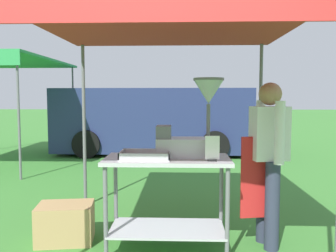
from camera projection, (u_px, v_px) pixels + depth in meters
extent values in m
plane|color=#3D7F33|center=(164.00, 160.00, 8.30)|extent=(70.00, 70.00, 0.00)
cylinder|color=slate|center=(84.00, 127.00, 4.73)|extent=(0.04, 0.04, 2.15)
cylinder|color=slate|center=(260.00, 127.00, 4.64)|extent=(0.04, 0.04, 2.15)
cube|color=red|center=(168.00, 23.00, 3.42)|extent=(2.53, 2.58, 0.05)
cube|color=red|center=(160.00, 2.00, 2.15)|extent=(2.53, 0.02, 0.24)
cube|color=#B7B7BC|center=(167.00, 160.00, 3.37)|extent=(1.19, 0.60, 0.04)
cube|color=#B7B7BC|center=(167.00, 229.00, 3.43)|extent=(1.09, 0.55, 0.02)
cylinder|color=slate|center=(106.00, 213.00, 3.18)|extent=(0.04, 0.04, 0.86)
cylinder|color=slate|center=(227.00, 215.00, 3.14)|extent=(0.04, 0.04, 0.86)
cylinder|color=slate|center=(116.00, 198.00, 3.67)|extent=(0.04, 0.04, 0.86)
cylinder|color=slate|center=(221.00, 199.00, 3.63)|extent=(0.04, 0.04, 0.86)
cube|color=#B7B7BC|center=(146.00, 158.00, 3.32)|extent=(0.47, 0.32, 0.01)
cube|color=#B7B7BC|center=(144.00, 157.00, 3.17)|extent=(0.47, 0.01, 0.06)
cube|color=#B7B7BC|center=(147.00, 152.00, 3.48)|extent=(0.47, 0.01, 0.06)
cube|color=#B7B7BC|center=(121.00, 154.00, 3.33)|extent=(0.01, 0.32, 0.06)
cube|color=#B7B7BC|center=(170.00, 154.00, 3.31)|extent=(0.01, 0.32, 0.06)
torus|color=#EAB251|center=(159.00, 157.00, 3.28)|extent=(0.07, 0.07, 0.02)
torus|color=#EAB251|center=(166.00, 155.00, 3.39)|extent=(0.09, 0.09, 0.02)
torus|color=#EAB251|center=(157.00, 156.00, 3.36)|extent=(0.09, 0.09, 0.02)
torus|color=#EAB251|center=(128.00, 156.00, 3.32)|extent=(0.09, 0.09, 0.02)
torus|color=#EAB251|center=(137.00, 157.00, 3.29)|extent=(0.08, 0.08, 0.02)
torus|color=#EAB251|center=(130.00, 155.00, 3.37)|extent=(0.09, 0.09, 0.02)
torus|color=#EAB251|center=(152.00, 158.00, 3.21)|extent=(0.09, 0.09, 0.02)
cube|color=#B7B7BC|center=(185.00, 147.00, 3.44)|extent=(0.56, 0.28, 0.18)
cube|color=slate|center=(164.00, 132.00, 3.43)|extent=(0.14, 0.22, 0.12)
cylinder|color=slate|center=(208.00, 121.00, 3.41)|extent=(0.04, 0.04, 0.33)
cone|color=#B7B7BC|center=(209.00, 92.00, 3.39)|extent=(0.28, 0.28, 0.22)
cylinder|color=slate|center=(209.00, 79.00, 3.38)|extent=(0.29, 0.29, 0.02)
cube|color=black|center=(212.00, 160.00, 3.19)|extent=(0.08, 0.05, 0.02)
cube|color=white|center=(212.00, 148.00, 3.18)|extent=(0.13, 0.02, 0.21)
cylinder|color=#2D3347|center=(272.00, 206.00, 3.39)|extent=(0.14, 0.14, 0.86)
cylinder|color=#2D3347|center=(264.00, 200.00, 3.59)|extent=(0.14, 0.14, 0.86)
cube|color=silver|center=(269.00, 133.00, 3.43)|extent=(0.37, 0.28, 0.52)
cube|color=red|center=(257.00, 177.00, 3.45)|extent=(0.32, 0.08, 0.80)
cylinder|color=silver|center=(280.00, 133.00, 3.21)|extent=(0.10, 0.10, 0.58)
cylinder|color=silver|center=(260.00, 129.00, 3.65)|extent=(0.10, 0.10, 0.58)
sphere|color=#A87A56|center=(270.00, 94.00, 3.40)|extent=(0.22, 0.22, 0.22)
cube|color=tan|center=(65.00, 223.00, 3.60)|extent=(0.60, 0.47, 0.39)
cube|color=navy|center=(154.00, 119.00, 9.36)|extent=(5.01, 1.99, 1.60)
cube|color=#1E2833|center=(228.00, 104.00, 9.22)|extent=(0.13, 1.62, 0.70)
cylinder|color=black|center=(210.00, 136.00, 10.25)|extent=(0.68, 0.25, 0.68)
cylinder|color=black|center=(215.00, 145.00, 8.39)|extent=(0.68, 0.25, 0.68)
cylinder|color=black|center=(105.00, 136.00, 10.42)|extent=(0.68, 0.25, 0.68)
cylinder|color=black|center=(87.00, 144.00, 8.56)|extent=(0.68, 0.25, 0.68)
cylinder|color=slate|center=(19.00, 117.00, 6.25)|extent=(0.04, 0.04, 2.25)
cylinder|color=slate|center=(73.00, 110.00, 9.40)|extent=(0.04, 0.04, 2.25)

